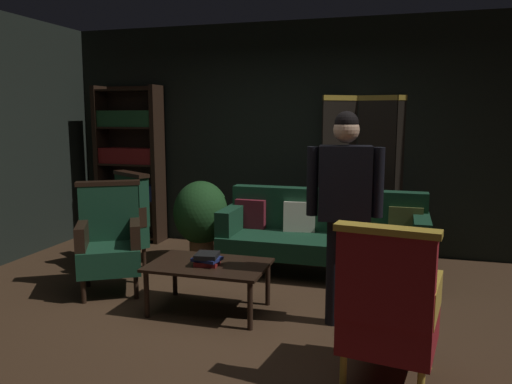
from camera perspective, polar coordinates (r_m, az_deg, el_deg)
ground_plane at (r=4.22m, az=-3.14°, el=-14.49°), size 10.00×10.00×0.00m
back_wall at (r=6.25m, az=4.26°, el=6.32°), size 7.20×0.10×2.80m
folding_screen at (r=6.12m, az=15.45°, el=2.08°), size 1.67×0.49×1.90m
bookshelf at (r=6.82m, az=-14.25°, el=3.56°), size 0.90×0.32×2.05m
velvet_couch at (r=5.31m, az=7.73°, el=-4.49°), size 2.12×0.78×0.88m
coffee_table at (r=4.30m, az=-5.45°, el=-8.79°), size 1.00×0.64×0.42m
armchair_gilt_accent at (r=3.25m, az=14.96°, el=-12.79°), size 0.66×0.66×1.04m
armchair_wing_left at (r=4.94m, az=-16.46°, el=-5.36°), size 0.79×0.79×1.04m
armchair_wing_right at (r=5.72m, az=-15.43°, el=-3.40°), size 0.80×0.79×1.04m
standing_figure at (r=3.91m, az=10.13°, el=-0.80°), size 0.59×0.26×1.70m
potted_plant at (r=5.73m, az=-6.33°, el=-2.65°), size 0.63×0.63×0.93m
book_red_leather at (r=4.24m, az=-5.64°, el=-8.09°), size 0.20×0.19×0.04m
book_navy_cloth at (r=4.23m, az=-5.65°, el=-7.66°), size 0.25×0.21×0.03m
book_black_cloth at (r=4.22m, az=-5.65°, el=-7.25°), size 0.21×0.22×0.04m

